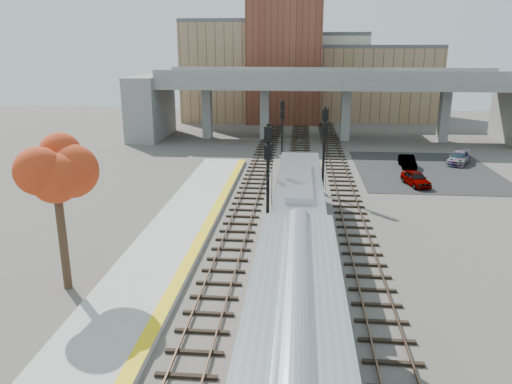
% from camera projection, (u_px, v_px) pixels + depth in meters
% --- Properties ---
extents(ground, '(160.00, 160.00, 0.00)m').
position_uv_depth(ground, '(277.00, 293.00, 26.14)').
color(ground, '#47423D').
rests_on(ground, ground).
extents(platform, '(4.50, 60.00, 0.35)m').
position_uv_depth(platform, '(142.00, 284.00, 26.72)').
color(platform, '#9E9E99').
rests_on(platform, ground).
extents(yellow_strip, '(0.70, 60.00, 0.01)m').
position_uv_depth(yellow_strip, '(177.00, 282.00, 26.51)').
color(yellow_strip, yellow).
rests_on(yellow_strip, platform).
extents(tracks, '(10.70, 95.00, 0.25)m').
position_uv_depth(tracks, '(298.00, 215.00, 37.99)').
color(tracks, black).
rests_on(tracks, ground).
extents(overpass, '(54.00, 12.00, 9.50)m').
position_uv_depth(overpass, '(331.00, 97.00, 67.08)').
color(overpass, slate).
rests_on(overpass, ground).
extents(buildings_far, '(43.00, 21.00, 20.60)m').
position_uv_depth(buildings_far, '(304.00, 73.00, 87.42)').
color(buildings_far, '#947455').
rests_on(buildings_far, ground).
extents(parking_lot, '(14.00, 18.00, 0.04)m').
position_uv_depth(parking_lot, '(425.00, 170.00, 51.68)').
color(parking_lot, black).
rests_on(parking_lot, ground).
extents(locomotive, '(3.02, 19.05, 4.10)m').
position_uv_depth(locomotive, '(299.00, 207.00, 32.67)').
color(locomotive, '#A8AAB2').
rests_on(locomotive, ground).
extents(signal_mast_near, '(0.60, 0.64, 7.60)m').
position_uv_depth(signal_mast_near, '(268.00, 180.00, 33.25)').
color(signal_mast_near, '#9E9E99').
rests_on(signal_mast_near, ground).
extents(signal_mast_mid, '(0.60, 0.64, 7.59)m').
position_uv_depth(signal_mast_mid, '(324.00, 151.00, 42.14)').
color(signal_mast_mid, '#9E9E99').
rests_on(signal_mast_mid, ground).
extents(signal_mast_far, '(0.60, 0.64, 6.60)m').
position_uv_depth(signal_mast_far, '(282.00, 131.00, 56.48)').
color(signal_mast_far, '#9E9E99').
rests_on(signal_mast_far, ground).
extents(tree, '(3.60, 3.60, 8.63)m').
position_uv_depth(tree, '(55.00, 172.00, 24.88)').
color(tree, '#382619').
rests_on(tree, ground).
extents(car_a, '(2.44, 4.18, 1.34)m').
position_uv_depth(car_a, '(416.00, 179.00, 45.84)').
color(car_a, '#99999E').
rests_on(car_a, parking_lot).
extents(car_b, '(1.42, 3.92, 1.28)m').
position_uv_depth(car_b, '(407.00, 162.00, 52.67)').
color(car_b, '#99999E').
rests_on(car_b, parking_lot).
extents(car_c, '(3.73, 4.89, 1.32)m').
position_uv_depth(car_c, '(459.00, 158.00, 54.32)').
color(car_c, '#99999E').
rests_on(car_c, parking_lot).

